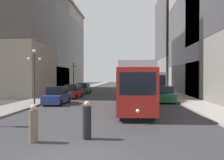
% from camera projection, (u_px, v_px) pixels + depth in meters
% --- Properties ---
extents(ground_plane, '(200.00, 200.00, 0.00)m').
position_uv_depth(ground_plane, '(81.00, 159.00, 7.32)').
color(ground_plane, '#303033').
extents(sidewalk_left, '(3.15, 120.00, 0.15)m').
position_uv_depth(sidewalk_left, '(83.00, 89.00, 47.85)').
color(sidewalk_left, gray).
rests_on(sidewalk_left, ground).
extents(sidewalk_right, '(3.15, 120.00, 0.15)m').
position_uv_depth(sidewalk_right, '(159.00, 89.00, 46.55)').
color(sidewalk_right, gray).
rests_on(sidewalk_right, ground).
extents(streetcar, '(3.16, 13.76, 3.89)m').
position_uv_depth(streetcar, '(131.00, 85.00, 19.44)').
color(streetcar, black).
rests_on(streetcar, ground).
extents(transit_bus, '(2.70, 11.14, 3.45)m').
position_uv_depth(transit_bus, '(152.00, 82.00, 33.75)').
color(transit_bus, black).
rests_on(transit_bus, ground).
extents(parked_car_left_near, '(1.93, 4.72, 1.82)m').
position_uv_depth(parked_car_left_near, '(83.00, 89.00, 34.84)').
color(parked_car_left_near, black).
rests_on(parked_car_left_near, ground).
extents(parked_car_left_mid, '(1.90, 4.38, 1.82)m').
position_uv_depth(parked_car_left_mid, '(57.00, 96.00, 21.94)').
color(parked_car_left_mid, black).
rests_on(parked_car_left_mid, ground).
extents(parked_car_right_far, '(1.91, 4.48, 1.82)m').
position_uv_depth(parked_car_right_far, '(164.00, 94.00, 23.60)').
color(parked_car_right_far, black).
rests_on(parked_car_right_far, ground).
extents(parked_car_left_far, '(2.06, 4.34, 1.82)m').
position_uv_depth(parked_car_left_far, '(73.00, 92.00, 28.11)').
color(parked_car_left_far, black).
rests_on(parked_car_left_far, ground).
extents(pedestrian_crossing_near, '(0.39, 0.39, 1.76)m').
position_uv_depth(pedestrian_crossing_near, '(87.00, 121.00, 9.66)').
color(pedestrian_crossing_near, black).
rests_on(pedestrian_crossing_near, ground).
extents(pedestrian_crossing_far, '(0.37, 0.37, 1.65)m').
position_uv_depth(pedestrian_crossing_far, '(33.00, 125.00, 9.16)').
color(pedestrian_crossing_far, '#6B5B4C').
rests_on(pedestrian_crossing_far, ground).
extents(lamp_post_left_near, '(1.41, 0.36, 5.42)m').
position_uv_depth(lamp_post_left_near, '(34.00, 68.00, 20.79)').
color(lamp_post_left_near, '#333338').
rests_on(lamp_post_left_near, sidewalk_left).
extents(lamp_post_left_far, '(1.41, 0.36, 5.42)m').
position_uv_depth(lamp_post_left_far, '(74.00, 72.00, 35.79)').
color(lamp_post_left_far, '#333338').
rests_on(lamp_post_left_far, sidewalk_left).
extents(building_left_corner, '(15.28, 22.04, 18.75)m').
position_uv_depth(building_left_corner, '(40.00, 46.00, 45.89)').
color(building_left_corner, '#B2A893').
rests_on(building_left_corner, ground).
extents(building_right_far, '(12.41, 20.08, 30.04)m').
position_uv_depth(building_right_far, '(182.00, 29.00, 56.00)').
color(building_right_far, slate).
rests_on(building_right_far, ground).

